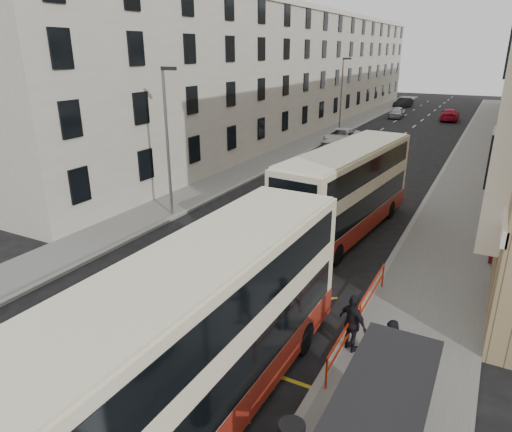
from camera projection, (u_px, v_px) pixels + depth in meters
The scene contains 18 objects.
ground at pixel (93, 375), 13.33m from camera, with size 200.00×200.00×0.00m, color black.
pavement_right at pixel (471, 174), 34.66m from camera, with size 4.00×120.00×0.15m, color #62625D.
pavement_left at pixel (285, 153), 41.49m from camera, with size 3.00×120.00×0.15m, color #62625D.
kerb_right at pixel (443, 171), 35.54m from camera, with size 0.25×120.00×0.15m, color gray.
kerb_left at pixel (301, 155), 40.83m from camera, with size 0.25×120.00×0.15m, color gray.
road_markings at pixel (403, 135), 50.65m from camera, with size 10.00×110.00×0.01m, color silver, non-canonical shape.
terrace_left at pixel (295, 71), 54.74m from camera, with size 9.18×79.00×13.25m.
guard_railing at pixel (360, 310), 15.05m from camera, with size 0.06×6.56×1.01m.
street_lamp_near at pixel (168, 135), 24.48m from camera, with size 0.93×0.18×8.00m.
street_lamp_far at pixel (342, 92), 49.37m from camera, with size 0.93×0.18×8.00m.
double_decker_front at pixel (201, 339), 11.05m from camera, with size 2.80×11.61×4.62m.
double_decker_rear at pixel (347, 191), 22.79m from camera, with size 3.71×11.49×4.50m.
pedestrian_mid at pixel (392, 347), 12.98m from camera, with size 0.81×0.63×1.66m, color black.
pedestrian_far at pixel (353, 323), 13.91m from camera, with size 1.11×0.46×1.90m, color black.
white_van at pixel (341, 137), 45.25m from camera, with size 2.65×5.74×1.60m, color silver.
car_silver at pixel (397, 112), 63.32m from camera, with size 1.78×4.42×1.51m, color #A8ABAF.
car_dark at pixel (403, 103), 74.68m from camera, with size 1.61×4.63×1.53m, color black.
car_red at pixel (450, 115), 60.71m from camera, with size 2.21×5.43×1.57m, color #A90B21.
Camera 1 is at (9.33, -7.40, 8.96)m, focal length 32.00 mm.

